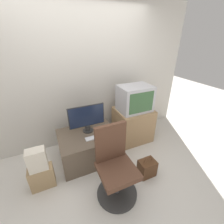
{
  "coord_description": "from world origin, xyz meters",
  "views": [
    {
      "loc": [
        -0.64,
        -1.36,
        1.98
      ],
      "look_at": [
        0.36,
        0.84,
        0.75
      ],
      "focal_mm": 24.0,
      "sensor_mm": 36.0,
      "label": 1
    }
  ],
  "objects_px": {
    "main_monitor": "(87,118)",
    "mouse": "(107,134)",
    "cardboard_box_lower": "(42,177)",
    "crt_tv": "(135,99)",
    "handbag": "(147,168)",
    "keyboard": "(94,138)",
    "office_chair": "(115,168)"
  },
  "relations": [
    {
      "from": "keyboard",
      "to": "main_monitor",
      "type": "bearing_deg",
      "value": 98.18
    },
    {
      "from": "main_monitor",
      "to": "cardboard_box_lower",
      "type": "relative_size",
      "value": 1.74
    },
    {
      "from": "main_monitor",
      "to": "cardboard_box_lower",
      "type": "bearing_deg",
      "value": -154.05
    },
    {
      "from": "keyboard",
      "to": "mouse",
      "type": "relative_size",
      "value": 4.73
    },
    {
      "from": "crt_tv",
      "to": "handbag",
      "type": "bearing_deg",
      "value": -107.48
    },
    {
      "from": "main_monitor",
      "to": "crt_tv",
      "type": "distance_m",
      "value": 0.98
    },
    {
      "from": "crt_tv",
      "to": "cardboard_box_lower",
      "type": "xyz_separation_m",
      "value": [
        -1.78,
        -0.45,
        -0.75
      ]
    },
    {
      "from": "mouse",
      "to": "cardboard_box_lower",
      "type": "xyz_separation_m",
      "value": [
        -1.07,
        -0.15,
        -0.34
      ]
    },
    {
      "from": "main_monitor",
      "to": "keyboard",
      "type": "xyz_separation_m",
      "value": [
        0.03,
        -0.24,
        -0.25
      ]
    },
    {
      "from": "mouse",
      "to": "crt_tv",
      "type": "distance_m",
      "value": 0.87
    },
    {
      "from": "main_monitor",
      "to": "mouse",
      "type": "height_order",
      "value": "main_monitor"
    },
    {
      "from": "crt_tv",
      "to": "keyboard",
      "type": "bearing_deg",
      "value": -162.49
    },
    {
      "from": "cardboard_box_lower",
      "to": "keyboard",
      "type": "bearing_deg",
      "value": 10.52
    },
    {
      "from": "crt_tv",
      "to": "handbag",
      "type": "relative_size",
      "value": 1.68
    },
    {
      "from": "mouse",
      "to": "office_chair",
      "type": "xyz_separation_m",
      "value": [
        -0.15,
        -0.65,
        -0.09
      ]
    },
    {
      "from": "cardboard_box_lower",
      "to": "handbag",
      "type": "bearing_deg",
      "value": -16.9
    },
    {
      "from": "crt_tv",
      "to": "handbag",
      "type": "xyz_separation_m",
      "value": [
        -0.28,
        -0.9,
        -0.79
      ]
    },
    {
      "from": "main_monitor",
      "to": "mouse",
      "type": "bearing_deg",
      "value": -44.47
    },
    {
      "from": "keyboard",
      "to": "handbag",
      "type": "xyz_separation_m",
      "value": [
        0.64,
        -0.61,
        -0.37
      ]
    },
    {
      "from": "main_monitor",
      "to": "handbag",
      "type": "height_order",
      "value": "main_monitor"
    },
    {
      "from": "main_monitor",
      "to": "crt_tv",
      "type": "height_order",
      "value": "crt_tv"
    },
    {
      "from": "keyboard",
      "to": "mouse",
      "type": "xyz_separation_m",
      "value": [
        0.22,
        -0.01,
        0.01
      ]
    },
    {
      "from": "main_monitor",
      "to": "crt_tv",
      "type": "xyz_separation_m",
      "value": [
        0.96,
        0.05,
        0.17
      ]
    },
    {
      "from": "keyboard",
      "to": "handbag",
      "type": "relative_size",
      "value": 0.8
    },
    {
      "from": "main_monitor",
      "to": "office_chair",
      "type": "xyz_separation_m",
      "value": [
        0.1,
        -0.89,
        -0.33
      ]
    },
    {
      "from": "main_monitor",
      "to": "office_chair",
      "type": "relative_size",
      "value": 0.6
    },
    {
      "from": "cardboard_box_lower",
      "to": "crt_tv",
      "type": "bearing_deg",
      "value": 14.21
    },
    {
      "from": "office_chair",
      "to": "handbag",
      "type": "xyz_separation_m",
      "value": [
        0.57,
        0.04,
        -0.29
      ]
    },
    {
      "from": "keyboard",
      "to": "cardboard_box_lower",
      "type": "height_order",
      "value": "keyboard"
    },
    {
      "from": "keyboard",
      "to": "handbag",
      "type": "bearing_deg",
      "value": -43.66
    },
    {
      "from": "mouse",
      "to": "handbag",
      "type": "xyz_separation_m",
      "value": [
        0.43,
        -0.61,
        -0.38
      ]
    },
    {
      "from": "keyboard",
      "to": "cardboard_box_lower",
      "type": "bearing_deg",
      "value": -169.48
    }
  ]
}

